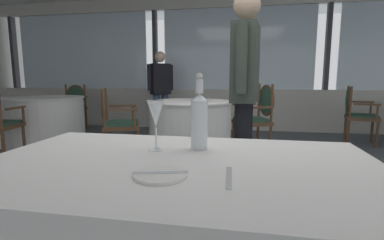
% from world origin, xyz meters
% --- Properties ---
extents(ground_plane, '(14.33, 14.33, 0.00)m').
position_xyz_m(ground_plane, '(0.00, 0.00, 0.00)').
color(ground_plane, '#4C5156').
extents(window_wall_far, '(11.02, 0.14, 2.74)m').
position_xyz_m(window_wall_far, '(-0.00, 3.63, 1.09)').
color(window_wall_far, beige).
rests_on(window_wall_far, ground_plane).
extents(side_plate, '(0.17, 0.17, 0.01)m').
position_xyz_m(side_plate, '(-0.10, -1.54, 0.77)').
color(side_plate, white).
rests_on(side_plate, foreground_table).
extents(butter_knife, '(0.17, 0.06, 0.00)m').
position_xyz_m(butter_knife, '(-0.10, -1.54, 0.78)').
color(butter_knife, silver).
rests_on(butter_knife, foreground_table).
extents(dinner_fork, '(0.03, 0.19, 0.00)m').
position_xyz_m(dinner_fork, '(0.11, -1.51, 0.77)').
color(dinner_fork, silver).
rests_on(dinner_fork, foreground_table).
extents(water_bottle, '(0.07, 0.07, 0.33)m').
position_xyz_m(water_bottle, '(-0.03, -1.16, 0.90)').
color(water_bottle, white).
rests_on(water_bottle, foreground_table).
extents(wine_glass, '(0.08, 0.08, 0.21)m').
position_xyz_m(wine_glass, '(-0.21, -1.22, 0.92)').
color(wine_glass, white).
rests_on(wine_glass, foreground_table).
extents(background_table_0, '(1.35, 1.35, 0.76)m').
position_xyz_m(background_table_0, '(-3.16, 1.82, 0.38)').
color(background_table_0, white).
rests_on(background_table_0, ground_plane).
extents(dining_chair_0_0, '(0.58, 0.52, 0.95)m').
position_xyz_m(dining_chair_0_0, '(-3.29, 2.91, 0.56)').
color(dining_chair_0_0, brown).
rests_on(dining_chair_0_0, ground_plane).
extents(dining_chair_1_1, '(0.55, 0.60, 0.95)m').
position_xyz_m(dining_chair_1_1, '(1.98, 2.64, 0.55)').
color(dining_chair_1_1, brown).
rests_on(dining_chair_1_1, ground_plane).
extents(background_table_2, '(1.16, 1.16, 0.76)m').
position_xyz_m(background_table_2, '(-0.57, 1.44, 0.38)').
color(background_table_2, white).
rests_on(background_table_2, ground_plane).
extents(dining_chair_2_0, '(0.60, 0.64, 0.94)m').
position_xyz_m(dining_chair_2_0, '(-1.49, 1.05, 0.56)').
color(dining_chair_2_0, brown).
rests_on(dining_chair_2_0, ground_plane).
extents(dining_chair_2_1, '(0.60, 0.64, 0.99)m').
position_xyz_m(dining_chair_2_1, '(0.37, 1.83, 0.58)').
color(dining_chair_2_1, brown).
rests_on(dining_chair_2_1, ground_plane).
extents(diner_person_0, '(0.25, 0.53, 1.78)m').
position_xyz_m(diner_person_0, '(0.16, 0.11, 1.02)').
color(diner_person_0, black).
rests_on(diner_person_0, ground_plane).
extents(diner_person_1, '(0.43, 0.39, 1.58)m').
position_xyz_m(diner_person_1, '(-1.42, 2.90, 0.89)').
color(diner_person_1, '#334770').
rests_on(diner_person_1, ground_plane).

